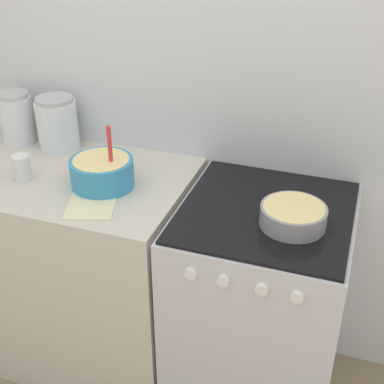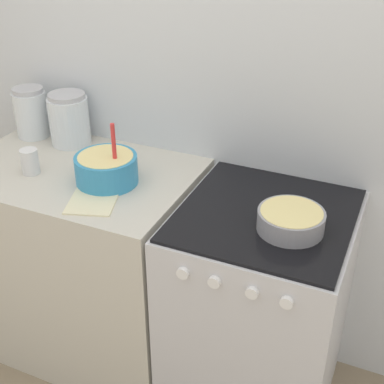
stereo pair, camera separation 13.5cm
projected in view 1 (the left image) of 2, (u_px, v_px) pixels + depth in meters
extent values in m
cube|color=silver|center=(210.00, 89.00, 2.10)|extent=(4.90, 0.05, 2.40)
cube|color=beige|center=(79.00, 267.00, 2.33)|extent=(0.95, 0.64, 0.91)
cube|color=silver|center=(258.00, 309.00, 2.10)|extent=(0.61, 0.64, 0.90)
cube|color=black|center=(266.00, 211.00, 1.87)|extent=(0.59, 0.61, 0.01)
cylinder|color=white|center=(191.00, 273.00, 1.69)|extent=(0.04, 0.02, 0.04)
cylinder|color=white|center=(223.00, 281.00, 1.66)|extent=(0.04, 0.02, 0.04)
cylinder|color=white|center=(262.00, 289.00, 1.63)|extent=(0.04, 0.02, 0.04)
cylinder|color=white|center=(297.00, 297.00, 1.60)|extent=(0.04, 0.02, 0.04)
cylinder|color=#338CBF|center=(102.00, 173.00, 1.99)|extent=(0.24, 0.24, 0.11)
cylinder|color=#EFDB8C|center=(102.00, 167.00, 1.98)|extent=(0.21, 0.21, 0.06)
cylinder|color=red|center=(111.00, 155.00, 1.94)|extent=(0.02, 0.02, 0.23)
cylinder|color=gray|center=(293.00, 216.00, 1.77)|extent=(0.22, 0.22, 0.07)
cylinder|color=#EFDB8C|center=(293.00, 214.00, 1.77)|extent=(0.20, 0.20, 0.06)
cylinder|color=silver|center=(17.00, 120.00, 2.32)|extent=(0.15, 0.15, 0.20)
cylinder|color=red|center=(18.00, 128.00, 2.34)|extent=(0.13, 0.13, 0.12)
cylinder|color=#B2B2B7|center=(13.00, 95.00, 2.27)|extent=(0.13, 0.13, 0.02)
cylinder|color=silver|center=(58.00, 125.00, 2.26)|extent=(0.17, 0.17, 0.21)
cylinder|color=silver|center=(59.00, 134.00, 2.28)|extent=(0.15, 0.15, 0.12)
cylinder|color=#B2B2B7|center=(54.00, 100.00, 2.21)|extent=(0.16, 0.16, 0.02)
cylinder|color=silver|center=(22.00, 168.00, 2.04)|extent=(0.07, 0.07, 0.10)
cube|color=beige|center=(92.00, 203.00, 1.91)|extent=(0.23, 0.27, 0.01)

